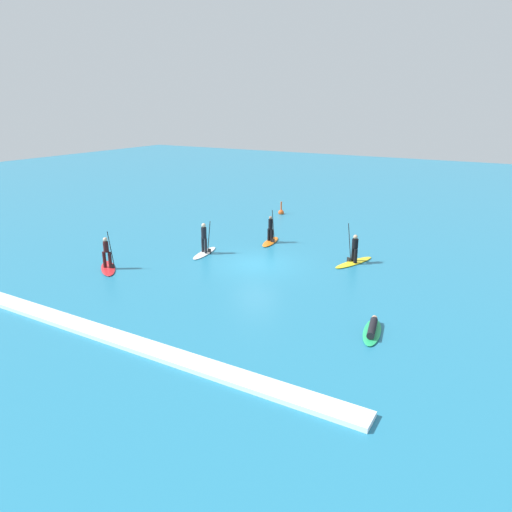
{
  "coord_description": "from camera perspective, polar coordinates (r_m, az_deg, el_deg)",
  "views": [
    {
      "loc": [
        12.89,
        -22.18,
        8.84
      ],
      "look_at": [
        0.0,
        0.0,
        0.5
      ],
      "focal_mm": 33.05,
      "sensor_mm": 36.0,
      "label": 1
    }
  ],
  "objects": [
    {
      "name": "surfer_on_white_board",
      "position": [
        29.06,
        -6.27,
        1.34
      ],
      "size": [
        1.09,
        2.82,
        2.08
      ],
      "rotation": [
        0.0,
        0.0,
        1.73
      ],
      "color": "white",
      "rests_on": "ground_plane"
    },
    {
      "name": "surfer_on_yellow_board",
      "position": [
        27.78,
        11.79,
        0.01
      ],
      "size": [
        1.69,
        3.21,
        2.33
      ],
      "rotation": [
        0.0,
        0.0,
        4.37
      ],
      "color": "yellow",
      "rests_on": "ground_plane"
    },
    {
      "name": "surfer_on_red_board",
      "position": [
        27.5,
        -17.53,
        -0.67
      ],
      "size": [
        2.54,
        2.33,
        2.21
      ],
      "rotation": [
        0.0,
        0.0,
        5.57
      ],
      "color": "red",
      "rests_on": "ground_plane"
    },
    {
      "name": "ground_plane",
      "position": [
        27.14,
        0.0,
        -1.0
      ],
      "size": [
        120.0,
        120.0,
        0.0
      ],
      "primitive_type": "plane",
      "color": "teal",
      "rests_on": "ground"
    },
    {
      "name": "surfer_on_orange_board",
      "position": [
        31.27,
        1.76,
        2.35
      ],
      "size": [
        1.13,
        2.61,
        2.24
      ],
      "rotation": [
        0.0,
        0.0,
        4.89
      ],
      "color": "orange",
      "rests_on": "ground_plane"
    },
    {
      "name": "wave_crest",
      "position": [
        19.39,
        -16.25,
        -9.61
      ],
      "size": [
        20.12,
        0.9,
        0.18
      ],
      "primitive_type": "cube",
      "color": "white",
      "rests_on": "ground_plane"
    },
    {
      "name": "surfer_on_green_board",
      "position": [
        19.79,
        13.89,
        -8.63
      ],
      "size": [
        1.17,
        2.61,
        0.41
      ],
      "rotation": [
        0.0,
        0.0,
        1.77
      ],
      "color": "#23B266",
      "rests_on": "ground_plane"
    },
    {
      "name": "marker_buoy",
      "position": [
        39.61,
        3.06,
        5.34
      ],
      "size": [
        0.48,
        0.48,
        1.16
      ],
      "color": "#E55119",
      "rests_on": "ground_plane"
    }
  ]
}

